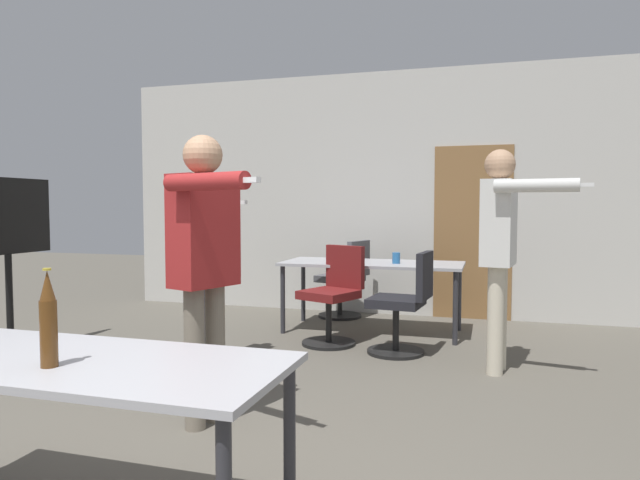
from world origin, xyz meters
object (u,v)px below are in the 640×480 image
object	(u,v)px
person_far_watching	(501,237)
drink_cup	(396,258)
person_center_tall	(205,248)
person_left_plaid	(206,249)
office_chair_mid_tucked	(334,298)
office_chair_far_right	(345,281)
office_chair_near_pushed	(404,306)
tv_screen	(8,248)
beer_bottle	(48,321)

from	to	relation	value
person_far_watching	drink_cup	distance (m)	1.52
person_center_tall	drink_cup	size ratio (longest dim) A/B	14.54
person_left_plaid	office_chair_mid_tucked	world-z (taller)	person_left_plaid
office_chair_mid_tucked	office_chair_far_right	world-z (taller)	office_chair_mid_tucked
office_chair_mid_tucked	office_chair_far_right	xyz separation A→B (m)	(-0.20, 1.28, -0.01)
drink_cup	office_chair_far_right	bearing A→B (deg)	134.70
office_chair_mid_tucked	office_chair_near_pushed	bearing A→B (deg)	-173.97
office_chair_mid_tucked	tv_screen	bearing A→B (deg)	47.67
person_far_watching	beer_bottle	xyz separation A→B (m)	(-1.63, -3.06, -0.17)
tv_screen	person_center_tall	world-z (taller)	person_center_tall
tv_screen	office_chair_far_right	bearing A→B (deg)	-44.44
office_chair_near_pushed	office_chair_far_right	xyz separation A→B (m)	(-0.92, 1.49, -0.00)
office_chair_far_right	office_chair_mid_tucked	bearing A→B (deg)	-154.12
person_left_plaid	drink_cup	distance (m)	2.88
tv_screen	drink_cup	size ratio (longest dim) A/B	14.03
person_left_plaid	person_far_watching	distance (m)	2.41
person_center_tall	office_chair_mid_tucked	distance (m)	1.46
person_center_tall	person_far_watching	distance (m)	2.40
drink_cup	tv_screen	bearing A→B (deg)	-150.77
person_center_tall	office_chair_near_pushed	world-z (taller)	person_center_tall
person_center_tall	drink_cup	world-z (taller)	person_center_tall
person_center_tall	office_chair_near_pushed	bearing A→B (deg)	132.13
office_chair_mid_tucked	drink_cup	distance (m)	0.83
office_chair_far_right	drink_cup	size ratio (longest dim) A/B	8.19
person_center_tall	office_chair_far_right	distance (m)	2.51
tv_screen	office_chair_near_pushed	bearing A→B (deg)	-73.11
person_far_watching	tv_screen	bearing A→B (deg)	-71.35
office_chair_far_right	drink_cup	world-z (taller)	office_chair_far_right
office_chair_near_pushed	drink_cup	size ratio (longest dim) A/B	8.21
person_left_plaid	drink_cup	bearing A→B (deg)	-174.98
drink_cup	beer_bottle	bearing A→B (deg)	-98.51
tv_screen	person_far_watching	bearing A→B (deg)	-80.64
person_center_tall	office_chair_near_pushed	size ratio (longest dim) A/B	1.77
office_chair_mid_tucked	person_center_tall	bearing A→B (deg)	76.59
person_left_plaid	office_chair_far_right	world-z (taller)	person_left_plaid
person_left_plaid	office_chair_near_pushed	world-z (taller)	person_left_plaid
office_chair_near_pushed	office_chair_far_right	size ratio (longest dim) A/B	1.00
person_center_tall	beer_bottle	xyz separation A→B (m)	(0.70, -2.52, -0.07)
tv_screen	person_far_watching	xyz separation A→B (m)	(4.21, 0.69, 0.13)
tv_screen	office_chair_near_pushed	size ratio (longest dim) A/B	1.71
person_center_tall	drink_cup	distance (m)	2.12
office_chair_mid_tucked	drink_cup	xyz separation A→B (m)	(0.52, 0.54, 0.35)
office_chair_far_right	beer_bottle	distance (m)	4.92
person_left_plaid	beer_bottle	distance (m)	1.39
person_center_tall	office_chair_far_right	world-z (taller)	person_center_tall
person_center_tall	drink_cup	xyz separation A→B (m)	(1.32, 1.64, -0.19)
person_left_plaid	person_center_tall	bearing A→B (deg)	-132.32
office_chair_near_pushed	beer_bottle	size ratio (longest dim) A/B	2.55
office_chair_mid_tucked	office_chair_far_right	bearing A→B (deg)	-58.28
tv_screen	office_chair_far_right	size ratio (longest dim) A/B	1.71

